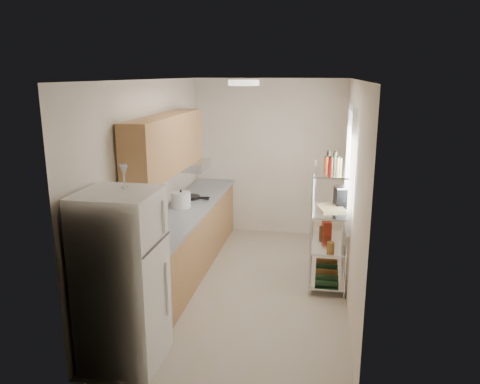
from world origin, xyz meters
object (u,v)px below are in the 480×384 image
object	(u,v)px
refrigerator	(122,279)
cutting_board	(331,208)
rice_cooker	(181,200)
espresso_machine	(341,196)
frying_pan_large	(191,197)

from	to	relation	value
refrigerator	cutting_board	xyz separation A→B (m)	(1.89, 2.08, 0.19)
rice_cooker	cutting_board	distance (m)	2.00
cutting_board	espresso_machine	world-z (taller)	espresso_machine
rice_cooker	refrigerator	bearing A→B (deg)	-87.01
refrigerator	frying_pan_large	bearing A→B (deg)	92.21
rice_cooker	frying_pan_large	distance (m)	0.46
refrigerator	cutting_board	distance (m)	2.81
frying_pan_large	espresso_machine	xyz separation A→B (m)	(2.11, -0.41, 0.22)
cutting_board	espresso_machine	distance (m)	0.22
frying_pan_large	cutting_board	xyz separation A→B (m)	(1.99, -0.56, 0.10)
espresso_machine	frying_pan_large	bearing A→B (deg)	157.39
refrigerator	frying_pan_large	size ratio (longest dim) A/B	6.60
rice_cooker	espresso_machine	bearing A→B (deg)	1.11
refrigerator	cutting_board	size ratio (longest dim) A/B	4.29
refrigerator	frying_pan_large	world-z (taller)	refrigerator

